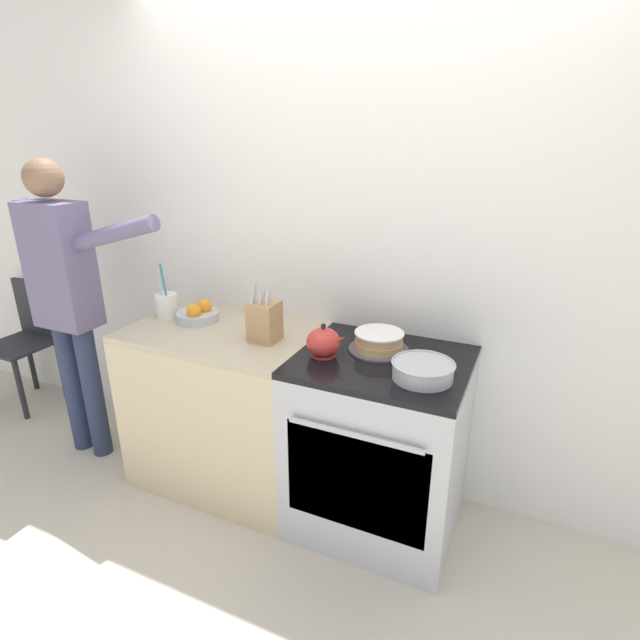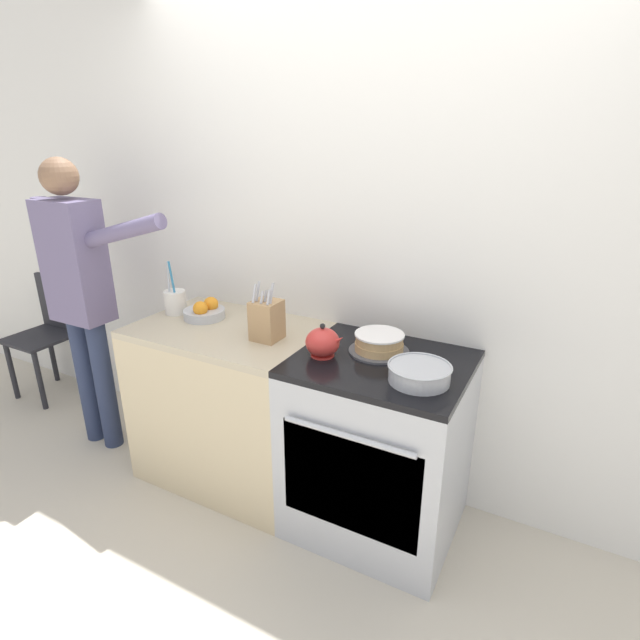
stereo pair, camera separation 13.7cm
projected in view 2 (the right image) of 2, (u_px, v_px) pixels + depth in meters
The scene contains 12 objects.
ground_plane at pixel (300, 547), 2.34m from camera, with size 16.00×16.00×0.00m, color beige.
wall_back at pixel (366, 247), 2.44m from camera, with size 8.00×0.04×2.60m.
counter_cabinet at pixel (232, 402), 2.73m from camera, with size 0.95×0.65×0.88m.
stove_range at pixel (377, 446), 2.35m from camera, with size 0.76×0.69×0.88m.
layer_cake at pixel (379, 343), 2.26m from camera, with size 0.28×0.28×0.09m.
tea_kettle at pixel (323, 342), 2.22m from camera, with size 0.19×0.15×0.15m.
mixing_bowl at pixel (419, 373), 1.99m from camera, with size 0.26×0.26×0.07m.
knife_block at pixel (267, 320), 2.39m from camera, with size 0.13×0.13×0.29m.
utensil_crock at pixel (175, 301), 2.75m from camera, with size 0.12×0.12×0.30m.
fruit_bowl at pixel (205, 312), 2.68m from camera, with size 0.22×0.22×0.11m.
person_baker at pixel (79, 284), 2.79m from camera, with size 0.95×0.20×1.71m.
dining_chair at pixel (50, 327), 3.62m from camera, with size 0.40×0.40×0.86m.
Camera 2 is at (0.94, -1.56, 1.82)m, focal length 28.00 mm.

